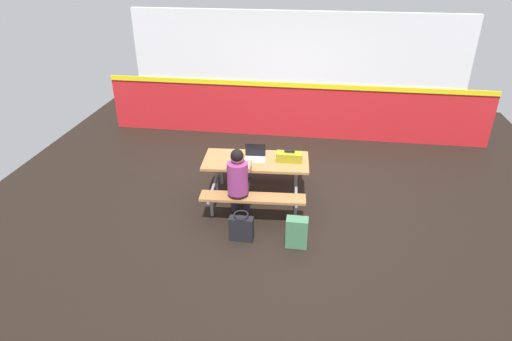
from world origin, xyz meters
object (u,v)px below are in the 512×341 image
object	(u,v)px
laptop_silver	(255,156)
toolbox_grey	(289,157)
picnic_table_main	(256,169)
backpack_dark	(297,232)
tote_bag_bright	(241,228)
student_nearer	(238,178)

from	to	relation	value
laptop_silver	toolbox_grey	bearing A→B (deg)	-0.18
picnic_table_main	backpack_dark	xyz separation A→B (m)	(0.73, -1.11, -0.36)
picnic_table_main	backpack_dark	distance (m)	1.37
backpack_dark	tote_bag_bright	distance (m)	0.78
picnic_table_main	laptop_silver	bearing A→B (deg)	118.88
picnic_table_main	laptop_silver	world-z (taller)	laptop_silver
student_nearer	backpack_dark	bearing A→B (deg)	-30.57
backpack_dark	picnic_table_main	bearing A→B (deg)	123.42
picnic_table_main	student_nearer	distance (m)	0.61
student_nearer	laptop_silver	bearing A→B (deg)	75.31
student_nearer	toolbox_grey	world-z (taller)	student_nearer
picnic_table_main	toolbox_grey	bearing A→B (deg)	3.81
toolbox_grey	laptop_silver	bearing A→B (deg)	179.82
tote_bag_bright	student_nearer	bearing A→B (deg)	103.92
laptop_silver	toolbox_grey	size ratio (longest dim) A/B	0.83
laptop_silver	toolbox_grey	world-z (taller)	laptop_silver
laptop_silver	tote_bag_bright	world-z (taller)	laptop_silver
laptop_silver	tote_bag_bright	distance (m)	1.27
picnic_table_main	backpack_dark	world-z (taller)	picnic_table_main
student_nearer	laptop_silver	distance (m)	0.63
student_nearer	backpack_dark	size ratio (longest dim) A/B	2.74
toolbox_grey	tote_bag_bright	size ratio (longest dim) A/B	0.93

